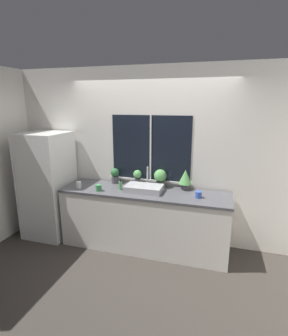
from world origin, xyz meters
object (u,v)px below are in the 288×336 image
(refrigerator, at_px, (48,185))
(soap_bottle, at_px, (120,185))
(mug_green, at_px, (99,188))
(mug_blue, at_px, (199,195))
(potted_plant_far_right, at_px, (185,178))
(mug_white, at_px, (79,185))
(sink, at_px, (144,188))
(potted_plant_far_left, at_px, (115,175))
(potted_plant_center_left, at_px, (137,176))
(potted_plant_center_right, at_px, (160,177))

(refrigerator, relative_size, soap_bottle, 10.64)
(mug_green, height_order, mug_blue, mug_green)
(potted_plant_far_right, height_order, mug_green, potted_plant_far_right)
(potted_plant_far_right, xyz_separation_m, mug_white, (-1.56, -0.39, -0.13))
(mug_white, height_order, mug_blue, mug_white)
(sink, height_order, soap_bottle, sink)
(sink, relative_size, mug_white, 5.40)
(potted_plant_far_right, distance_m, mug_blue, 0.40)
(refrigerator, relative_size, mug_white, 17.20)
(potted_plant_far_right, bearing_deg, soap_bottle, -162.89)
(potted_plant_far_left, xyz_separation_m, mug_white, (-0.43, -0.39, -0.08))
(potted_plant_far_right, bearing_deg, mug_green, -160.73)
(potted_plant_center_left, bearing_deg, potted_plant_far_left, 180.00)
(soap_bottle, relative_size, mug_blue, 1.80)
(refrigerator, relative_size, mug_blue, 19.18)
(soap_bottle, height_order, mug_white, soap_bottle)
(soap_bottle, height_order, mug_blue, soap_bottle)
(potted_plant_center_left, bearing_deg, mug_white, -154.20)
(refrigerator, distance_m, mug_white, 0.66)
(mug_green, bearing_deg, potted_plant_far_left, 78.68)
(potted_plant_far_left, distance_m, mug_white, 0.59)
(soap_bottle, bearing_deg, mug_white, -170.28)
(sink, relative_size, potted_plant_center_left, 2.20)
(potted_plant_center_right, distance_m, mug_green, 0.94)
(sink, relative_size, mug_green, 5.90)
(potted_plant_center_right, xyz_separation_m, soap_bottle, (-0.54, -0.28, -0.09))
(mug_green, xyz_separation_m, mug_blue, (1.44, 0.13, -0.00))
(potted_plant_far_right, xyz_separation_m, mug_green, (-1.21, -0.42, -0.13))
(soap_bottle, bearing_deg, sink, 4.81)
(refrigerator, relative_size, sink, 3.18)
(potted_plant_far_left, height_order, soap_bottle, potted_plant_far_left)
(potted_plant_far_right, bearing_deg, mug_blue, -52.67)
(sink, height_order, mug_white, sink)
(refrigerator, relative_size, mug_green, 18.79)
(sink, relative_size, potted_plant_far_right, 1.77)
(potted_plant_center_left, bearing_deg, potted_plant_center_right, 0.00)
(sink, xyz_separation_m, mug_green, (-0.64, -0.17, -0.00))
(potted_plant_center_left, bearing_deg, refrigerator, -169.50)
(potted_plant_center_left, bearing_deg, mug_blue, -17.03)
(mug_blue, bearing_deg, refrigerator, 179.35)
(potted_plant_center_right, bearing_deg, potted_plant_far_left, 180.00)
(potted_plant_far_right, relative_size, soap_bottle, 1.89)
(potted_plant_center_right, distance_m, potted_plant_far_right, 0.38)
(potted_plant_far_right, bearing_deg, refrigerator, -173.01)
(soap_bottle, bearing_deg, mug_green, -154.30)
(sink, height_order, mug_blue, sink)
(mug_white, bearing_deg, potted_plant_far_right, 14.14)
(sink, relative_size, potted_plant_far_left, 2.20)
(potted_plant_far_right, relative_size, mug_blue, 3.40)
(refrigerator, relative_size, potted_plant_center_left, 7.01)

